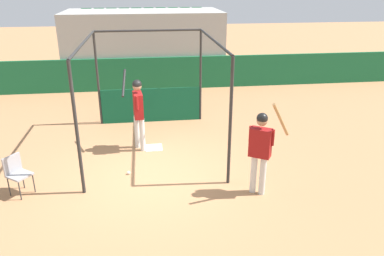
{
  "coord_description": "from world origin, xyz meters",
  "views": [
    {
      "loc": [
        -0.08,
        -7.57,
        4.18
      ],
      "look_at": [
        0.94,
        0.25,
        1.02
      ],
      "focal_mm": 35.0,
      "sensor_mm": 36.0,
      "label": 1
    }
  ],
  "objects_px": {
    "player_batter": "(138,107)",
    "player_waiting": "(261,146)",
    "baseball": "(129,173)",
    "folding_chair": "(16,171)"
  },
  "relations": [
    {
      "from": "player_waiting",
      "to": "player_batter",
      "type": "bearing_deg",
      "value": 166.69
    },
    {
      "from": "player_batter",
      "to": "baseball",
      "type": "relative_size",
      "value": 27.13
    },
    {
      "from": "player_batter",
      "to": "player_waiting",
      "type": "distance_m",
      "value": 3.51
    },
    {
      "from": "player_batter",
      "to": "baseball",
      "type": "distance_m",
      "value": 1.79
    },
    {
      "from": "player_waiting",
      "to": "folding_chair",
      "type": "distance_m",
      "value": 5.01
    },
    {
      "from": "player_waiting",
      "to": "folding_chair",
      "type": "height_order",
      "value": "player_waiting"
    },
    {
      "from": "folding_chair",
      "to": "baseball",
      "type": "bearing_deg",
      "value": 139.59
    },
    {
      "from": "folding_chair",
      "to": "baseball",
      "type": "height_order",
      "value": "folding_chair"
    },
    {
      "from": "player_batter",
      "to": "player_waiting",
      "type": "relative_size",
      "value": 0.97
    },
    {
      "from": "player_batter",
      "to": "baseball",
      "type": "xyz_separation_m",
      "value": [
        -0.27,
        -1.38,
        -1.11
      ]
    }
  ]
}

